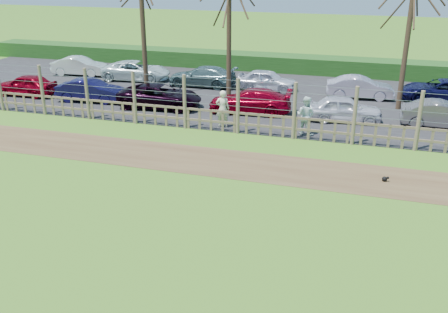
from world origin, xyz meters
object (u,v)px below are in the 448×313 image
(car_2, at_px, (160,96))
(car_12, at_px, (441,90))
(tree_right, at_px, (412,4))
(visitor_b, at_px, (306,116))
(visitor_a, at_px, (223,109))
(car_1, at_px, (90,90))
(car_8, at_px, (136,70))
(car_3, at_px, (250,101))
(tree_mid, at_px, (229,8))
(car_11, at_px, (360,87))
(crow, at_px, (385,179))
(car_0, at_px, (26,85))
(car_9, at_px, (202,76))
(car_10, at_px, (267,80))
(car_4, at_px, (344,109))
(car_5, at_px, (442,115))
(car_7, at_px, (80,66))

(car_2, distance_m, car_12, 15.14)
(tree_right, bearing_deg, visitor_b, -127.23)
(visitor_a, relative_size, car_1, 0.47)
(visitor_b, distance_m, car_8, 13.98)
(car_3, bearing_deg, tree_mid, -147.89)
(car_11, bearing_deg, crow, -178.73)
(car_11, bearing_deg, car_0, 99.08)
(car_3, bearing_deg, crow, 39.23)
(car_3, xyz_separation_m, car_9, (-4.10, 4.57, 0.00))
(tree_mid, xyz_separation_m, car_1, (-7.02, -2.73, -4.23))
(car_1, distance_m, car_9, 6.83)
(car_10, bearing_deg, car_0, 112.72)
(tree_mid, relative_size, car_3, 1.65)
(visitor_a, xyz_separation_m, car_8, (-8.02, 7.52, -0.26))
(tree_right, bearing_deg, car_12, 44.58)
(car_0, xyz_separation_m, car_4, (17.58, 0.28, 0.00))
(visitor_a, bearing_deg, visitor_b, 166.38)
(tree_right, distance_m, car_10, 8.87)
(tree_right, xyz_separation_m, car_5, (1.79, -2.62, -4.60))
(car_7, height_order, car_12, same)
(tree_right, bearing_deg, car_7, 173.50)
(crow, distance_m, car_3, 9.36)
(visitor_b, xyz_separation_m, car_0, (-16.07, 2.21, -0.26))
(car_10, bearing_deg, car_4, -134.05)
(car_0, relative_size, car_3, 0.85)
(car_2, bearing_deg, car_1, 85.37)
(tree_mid, bearing_deg, visitor_b, -44.86)
(car_1, height_order, car_2, same)
(visitor_a, height_order, car_4, visitor_a)
(car_1, xyz_separation_m, car_3, (8.80, 0.38, 0.00))
(car_8, distance_m, car_10, 8.55)
(tree_right, xyz_separation_m, car_8, (-15.89, 2.10, -4.60))
(car_11, bearing_deg, car_1, 103.38)
(car_2, height_order, car_10, same)
(tree_mid, height_order, tree_right, tree_right)
(visitor_b, xyz_separation_m, crow, (3.42, -4.14, -0.81))
(car_2, height_order, car_8, same)
(visitor_b, height_order, car_10, visitor_b)
(visitor_b, relative_size, car_12, 0.40)
(car_9, bearing_deg, car_7, -93.75)
(car_2, distance_m, car_8, 6.68)
(car_0, height_order, car_2, same)
(car_4, relative_size, car_12, 0.82)
(tree_right, relative_size, car_8, 1.70)
(car_10, distance_m, car_11, 5.32)
(car_4, distance_m, car_8, 14.22)
(tree_right, relative_size, car_3, 1.78)
(tree_right, distance_m, crow, 10.84)
(tree_mid, distance_m, car_12, 12.26)
(car_7, relative_size, car_8, 0.84)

